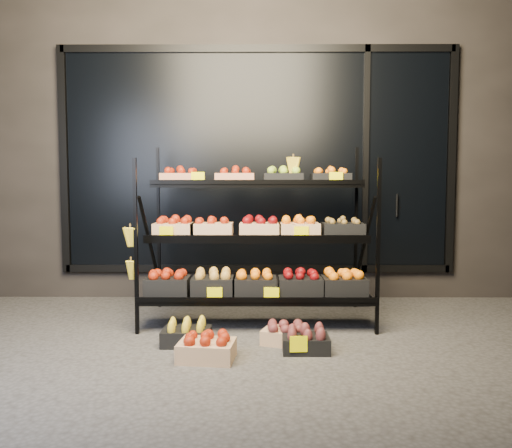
{
  "coord_description": "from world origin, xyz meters",
  "views": [
    {
      "loc": [
        0.02,
        -4.0,
        1.27
      ],
      "look_at": [
        -0.01,
        0.55,
        0.92
      ],
      "focal_mm": 35.0,
      "sensor_mm": 36.0,
      "label": 1
    }
  ],
  "objects_px": {
    "floor_crate_midleft": "(186,333)",
    "display_rack": "(256,238)",
    "floor_crate_midright": "(285,333)",
    "floor_crate_left": "(207,347)"
  },
  "relations": [
    {
      "from": "floor_crate_midleft",
      "to": "floor_crate_midright",
      "type": "xyz_separation_m",
      "value": [
        0.79,
        0.03,
        -0.01
      ]
    },
    {
      "from": "floor_crate_left",
      "to": "floor_crate_midleft",
      "type": "relative_size",
      "value": 1.12
    },
    {
      "from": "floor_crate_left",
      "to": "floor_crate_midright",
      "type": "xyz_separation_m",
      "value": [
        0.59,
        0.38,
        -0.01
      ]
    },
    {
      "from": "display_rack",
      "to": "floor_crate_midright",
      "type": "bearing_deg",
      "value": -70.62
    },
    {
      "from": "floor_crate_midright",
      "to": "floor_crate_midleft",
      "type": "bearing_deg",
      "value": -158.67
    },
    {
      "from": "floor_crate_midleft",
      "to": "floor_crate_midright",
      "type": "distance_m",
      "value": 0.79
    },
    {
      "from": "display_rack",
      "to": "floor_crate_midleft",
      "type": "xyz_separation_m",
      "value": [
        -0.55,
        -0.7,
        -0.7
      ]
    },
    {
      "from": "floor_crate_midleft",
      "to": "floor_crate_left",
      "type": "bearing_deg",
      "value": -59.0
    },
    {
      "from": "floor_crate_midleft",
      "to": "display_rack",
      "type": "bearing_deg",
      "value": 53.7
    },
    {
      "from": "display_rack",
      "to": "floor_crate_left",
      "type": "height_order",
      "value": "display_rack"
    }
  ]
}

